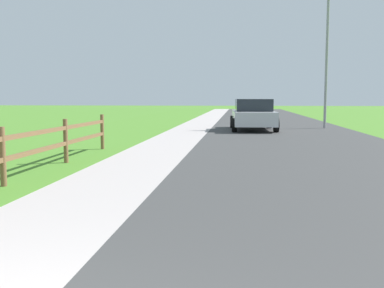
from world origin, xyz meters
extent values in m
plane|color=#498029|center=(0.00, 25.00, 0.00)|extent=(120.00, 120.00, 0.00)
cube|color=#3B3B3B|center=(3.50, 27.00, 0.00)|extent=(7.00, 66.00, 0.01)
cube|color=#ADA3A0|center=(-3.00, 27.00, 0.00)|extent=(6.00, 66.00, 0.01)
cube|color=#498029|center=(-4.50, 27.00, 0.01)|extent=(5.00, 66.00, 0.00)
cylinder|color=brown|center=(-2.75, 5.75, 0.54)|extent=(0.11, 0.11, 1.08)
cylinder|color=brown|center=(-2.75, 8.65, 0.54)|extent=(0.11, 0.11, 1.08)
cylinder|color=brown|center=(-2.75, 11.56, 0.54)|extent=(0.11, 0.11, 1.08)
cube|color=brown|center=(-2.75, 5.75, 0.49)|extent=(0.07, 11.61, 0.09)
cube|color=brown|center=(-2.75, 5.75, 0.86)|extent=(0.07, 11.61, 0.09)
cube|color=#B7BABF|center=(2.11, 20.34, 0.61)|extent=(2.13, 4.61, 0.66)
cube|color=#1E232B|center=(2.11, 20.27, 1.23)|extent=(1.80, 2.41, 0.59)
cylinder|color=black|center=(1.08, 21.69, 0.32)|extent=(0.25, 0.66, 0.65)
cylinder|color=black|center=(3.00, 21.78, 0.32)|extent=(0.25, 0.66, 0.65)
cylinder|color=black|center=(1.21, 18.89, 0.32)|extent=(0.25, 0.66, 0.65)
cylinder|color=black|center=(3.13, 18.98, 0.32)|extent=(0.25, 0.66, 0.65)
cylinder|color=gray|center=(5.85, 21.95, 3.56)|extent=(0.14, 0.14, 7.12)
camera|label=1|loc=(1.46, -1.71, 1.60)|focal=41.61mm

